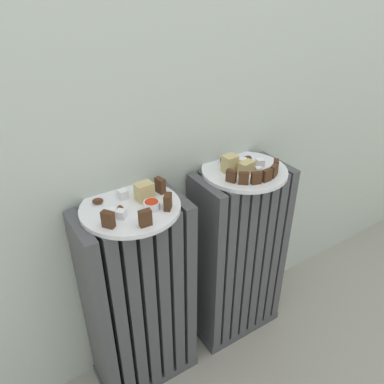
# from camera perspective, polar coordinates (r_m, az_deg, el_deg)

# --- Properties ---
(radiator_left) EXTENTS (0.31, 0.17, 0.65)m
(radiator_left) POSITION_cam_1_polar(r_m,az_deg,el_deg) (1.20, -7.84, -15.82)
(radiator_left) COLOR #47474C
(radiator_left) RESTS_ON ground_plane
(radiator_right) EXTENTS (0.31, 0.17, 0.65)m
(radiator_right) POSITION_cam_1_polar(r_m,az_deg,el_deg) (1.35, 6.82, -9.59)
(radiator_right) COLOR #47474C
(radiator_right) RESTS_ON ground_plane
(plate_left) EXTENTS (0.26, 0.26, 0.01)m
(plate_left) POSITION_cam_1_polar(r_m,az_deg,el_deg) (0.99, -9.20, -2.30)
(plate_left) COLOR white
(plate_left) RESTS_ON radiator_left
(plate_right) EXTENTS (0.26, 0.26, 0.01)m
(plate_right) POSITION_cam_1_polar(r_m,az_deg,el_deg) (1.16, 7.83, 3.15)
(plate_right) COLOR white
(plate_right) RESTS_ON radiator_right
(dark_cake_slice_left_0) EXTENTS (0.03, 0.03, 0.04)m
(dark_cake_slice_left_0) POSITION_cam_1_polar(r_m,az_deg,el_deg) (0.90, -12.45, -4.03)
(dark_cake_slice_left_0) COLOR #472B19
(dark_cake_slice_left_0) RESTS_ON plate_left
(dark_cake_slice_left_1) EXTENTS (0.03, 0.02, 0.04)m
(dark_cake_slice_left_1) POSITION_cam_1_polar(r_m,az_deg,el_deg) (0.89, -7.01, -3.88)
(dark_cake_slice_left_1) COLOR #472B19
(dark_cake_slice_left_1) RESTS_ON plate_left
(dark_cake_slice_left_2) EXTENTS (0.03, 0.03, 0.04)m
(dark_cake_slice_left_2) POSITION_cam_1_polar(r_m,az_deg,el_deg) (0.95, -3.64, -1.48)
(dark_cake_slice_left_2) COLOR #472B19
(dark_cake_slice_left_2) RESTS_ON plate_left
(dark_cake_slice_left_3) EXTENTS (0.02, 0.03, 0.04)m
(dark_cake_slice_left_3) POSITION_cam_1_polar(r_m,az_deg,el_deg) (1.02, -4.78, 0.99)
(dark_cake_slice_left_3) COLOR #472B19
(dark_cake_slice_left_3) RESTS_ON plate_left
(marble_cake_slice_left_0) EXTENTS (0.05, 0.04, 0.05)m
(marble_cake_slice_left_0) POSITION_cam_1_polar(r_m,az_deg,el_deg) (0.99, -7.14, 0.09)
(marble_cake_slice_left_0) COLOR tan
(marble_cake_slice_left_0) RESTS_ON plate_left
(turkish_delight_left_0) EXTENTS (0.03, 0.03, 0.02)m
(turkish_delight_left_0) POSITION_cam_1_polar(r_m,az_deg,el_deg) (0.94, -12.03, -3.12)
(turkish_delight_left_0) COLOR white
(turkish_delight_left_0) RESTS_ON plate_left
(turkish_delight_left_1) EXTENTS (0.03, 0.03, 0.02)m
(turkish_delight_left_1) POSITION_cam_1_polar(r_m,az_deg,el_deg) (0.94, -10.56, -3.27)
(turkish_delight_left_1) COLOR white
(turkish_delight_left_1) RESTS_ON plate_left
(turkish_delight_left_2) EXTENTS (0.03, 0.03, 0.02)m
(turkish_delight_left_2) POSITION_cam_1_polar(r_m,az_deg,el_deg) (1.01, -10.32, -0.31)
(turkish_delight_left_2) COLOR white
(turkish_delight_left_2) RESTS_ON plate_left
(medjool_date_left_0) EXTENTS (0.02, 0.03, 0.02)m
(medjool_date_left_0) POSITION_cam_1_polar(r_m,az_deg,el_deg) (0.96, -10.65, -2.51)
(medjool_date_left_0) COLOR #4C2814
(medjool_date_left_0) RESTS_ON plate_left
(medjool_date_left_1) EXTENTS (0.03, 0.02, 0.02)m
(medjool_date_left_1) POSITION_cam_1_polar(r_m,az_deg,el_deg) (1.00, -13.91, -1.31)
(medjool_date_left_1) COLOR #4C2814
(medjool_date_left_1) RESTS_ON plate_left
(jam_bowl_left) EXTENTS (0.04, 0.04, 0.02)m
(jam_bowl_left) POSITION_cam_1_polar(r_m,az_deg,el_deg) (0.96, -6.06, -1.89)
(jam_bowl_left) COLOR white
(jam_bowl_left) RESTS_ON plate_left
(dark_cake_slice_right_0) EXTENTS (0.03, 0.03, 0.04)m
(dark_cake_slice_right_0) POSITION_cam_1_polar(r_m,az_deg,el_deg) (1.07, 5.90, 2.39)
(dark_cake_slice_right_0) COLOR #472B19
(dark_cake_slice_right_0) RESTS_ON plate_right
(dark_cake_slice_right_1) EXTENTS (0.03, 0.03, 0.04)m
(dark_cake_slice_right_1) POSITION_cam_1_polar(r_m,az_deg,el_deg) (1.07, 7.73, 2.07)
(dark_cake_slice_right_1) COLOR #472B19
(dark_cake_slice_right_1) RESTS_ON plate_right
(dark_cake_slice_right_2) EXTENTS (0.03, 0.02, 0.04)m
(dark_cake_slice_right_2) POSITION_cam_1_polar(r_m,az_deg,el_deg) (1.07, 9.60, 2.09)
(dark_cake_slice_right_2) COLOR #472B19
(dark_cake_slice_right_2) RESTS_ON plate_right
(dark_cake_slice_right_3) EXTENTS (0.03, 0.02, 0.04)m
(dark_cake_slice_right_3) POSITION_cam_1_polar(r_m,az_deg,el_deg) (1.09, 11.15, 2.46)
(dark_cake_slice_right_3) COLOR #472B19
(dark_cake_slice_right_3) RESTS_ON plate_right
(dark_cake_slice_right_4) EXTENTS (0.03, 0.03, 0.04)m
(dark_cake_slice_right_4) POSITION_cam_1_polar(r_m,az_deg,el_deg) (1.12, 12.14, 3.08)
(dark_cake_slice_right_4) COLOR #472B19
(dark_cake_slice_right_4) RESTS_ON plate_right
(dark_cake_slice_right_5) EXTENTS (0.03, 0.03, 0.04)m
(dark_cake_slice_right_5) POSITION_cam_1_polar(r_m,az_deg,el_deg) (1.15, 12.43, 3.85)
(dark_cake_slice_right_5) COLOR #472B19
(dark_cake_slice_right_5) RESTS_ON plate_right
(marble_cake_slice_right_0) EXTENTS (0.05, 0.04, 0.04)m
(marble_cake_slice_right_0) POSITION_cam_1_polar(r_m,az_deg,el_deg) (1.13, 8.15, 3.64)
(marble_cake_slice_right_0) COLOR tan
(marble_cake_slice_right_0) RESTS_ON plate_right
(marble_cake_slice_right_1) EXTENTS (0.04, 0.04, 0.05)m
(marble_cake_slice_right_1) POSITION_cam_1_polar(r_m,az_deg,el_deg) (1.12, 5.68, 4.22)
(marble_cake_slice_right_1) COLOR tan
(marble_cake_slice_right_1) RESTS_ON plate_right
(turkish_delight_right_0) EXTENTS (0.03, 0.03, 0.02)m
(turkish_delight_right_0) POSITION_cam_1_polar(r_m,az_deg,el_deg) (1.17, 7.57, 4.41)
(turkish_delight_right_0) COLOR white
(turkish_delight_right_0) RESTS_ON plate_right
(turkish_delight_right_1) EXTENTS (0.02, 0.02, 0.02)m
(turkish_delight_right_1) POSITION_cam_1_polar(r_m,az_deg,el_deg) (1.14, 9.91, 3.26)
(turkish_delight_right_1) COLOR white
(turkish_delight_right_1) RESTS_ON plate_right
(turkish_delight_right_2) EXTENTS (0.03, 0.03, 0.02)m
(turkish_delight_right_2) POSITION_cam_1_polar(r_m,az_deg,el_deg) (1.18, 10.13, 4.33)
(turkish_delight_right_2) COLOR white
(turkish_delight_right_2) RESTS_ON plate_right
(turkish_delight_right_3) EXTENTS (0.03, 0.03, 0.02)m
(turkish_delight_right_3) POSITION_cam_1_polar(r_m,az_deg,el_deg) (1.16, 6.29, 4.30)
(turkish_delight_right_3) COLOR white
(turkish_delight_right_3) RESTS_ON plate_right
(medjool_date_right_0) EXTENTS (0.03, 0.02, 0.02)m
(medjool_date_right_0) POSITION_cam_1_polar(r_m,az_deg,el_deg) (1.21, 8.33, 5.04)
(medjool_date_right_0) COLOR #4C2814
(medjool_date_right_0) RESTS_ON plate_right
(medjool_date_right_1) EXTENTS (0.03, 0.03, 0.02)m
(medjool_date_right_1) POSITION_cam_1_polar(r_m,az_deg,el_deg) (1.19, 4.67, 4.77)
(medjool_date_right_1) COLOR #4C2814
(medjool_date_right_1) RESTS_ON plate_right
(fork) EXTENTS (0.05, 0.11, 0.00)m
(fork) POSITION_cam_1_polar(r_m,az_deg,el_deg) (1.14, 9.20, 3.09)
(fork) COLOR #B7B7BC
(fork) RESTS_ON plate_right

